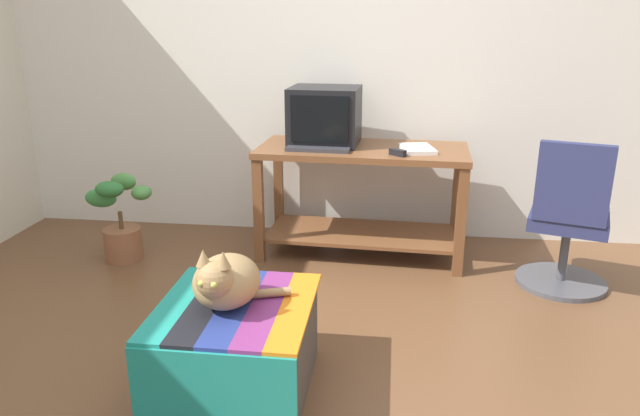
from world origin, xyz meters
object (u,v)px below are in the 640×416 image
at_px(book, 417,149).
at_px(cat, 225,281).
at_px(keyboard, 318,148).
at_px(desk, 362,182).
at_px(tv_monitor, 325,116).
at_px(ottoman_with_blanket, 237,347).
at_px(potted_plant, 121,224).
at_px(office_chair, 568,226).
at_px(stapler, 398,152).

xyz_separation_m(book, cat, (-0.80, -1.55, -0.23)).
height_order(keyboard, cat, keyboard).
bearing_deg(book, desk, 157.53).
xyz_separation_m(keyboard, cat, (-0.18, -1.49, -0.23)).
xyz_separation_m(tv_monitor, ottoman_with_blanket, (-0.17, -1.68, -0.71)).
distance_m(keyboard, potted_plant, 1.37).
distance_m(desk, keyboard, 0.38).
distance_m(tv_monitor, ottoman_with_blanket, 1.83).
bearing_deg(tv_monitor, book, -10.83).
distance_m(tv_monitor, office_chair, 1.62).
relative_size(book, stapler, 2.44).
height_order(ottoman_with_blanket, office_chair, office_chair).
relative_size(book, ottoman_with_blanket, 0.39).
bearing_deg(stapler, office_chair, -61.19).
bearing_deg(desk, ottoman_with_blanket, -102.10).
xyz_separation_m(ottoman_with_blanket, potted_plant, (-1.11, 1.28, 0.05)).
distance_m(cat, office_chair, 2.06).
relative_size(desk, potted_plant, 2.46).
bearing_deg(stapler, desk, 86.11).
bearing_deg(desk, stapler, -40.80).
xyz_separation_m(desk, cat, (-0.45, -1.62, 0.02)).
bearing_deg(cat, ottoman_with_blanket, 41.73).
height_order(desk, tv_monitor, tv_monitor).
bearing_deg(tv_monitor, desk, -15.18).
bearing_deg(potted_plant, stapler, 3.27).
height_order(keyboard, office_chair, office_chair).
distance_m(desk, book, 0.43).
relative_size(desk, cat, 3.44).
relative_size(book, cat, 0.68).
bearing_deg(potted_plant, book, 7.55).
distance_m(keyboard, cat, 1.52).
height_order(tv_monitor, potted_plant, tv_monitor).
bearing_deg(cat, desk, 80.62).
relative_size(keyboard, cat, 1.01).
relative_size(desk, book, 5.08).
distance_m(book, office_chair, 0.98).
bearing_deg(cat, office_chair, 42.62).
height_order(desk, book, book).
xyz_separation_m(tv_monitor, stapler, (0.48, -0.30, -0.16)).
relative_size(potted_plant, stapler, 5.06).
xyz_separation_m(cat, office_chair, (1.65, 1.22, -0.13)).
bearing_deg(ottoman_with_blanket, desk, 75.05).
xyz_separation_m(ottoman_with_blanket, office_chair, (1.63, 1.20, 0.19)).
xyz_separation_m(book, stapler, (-0.12, -0.15, 0.01)).
height_order(book, potted_plant, book).
bearing_deg(potted_plant, office_chair, -1.85).
distance_m(potted_plant, office_chair, 2.74).
relative_size(office_chair, stapler, 8.09).
relative_size(ottoman_with_blanket, office_chair, 0.78).
height_order(cat, office_chair, office_chair).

